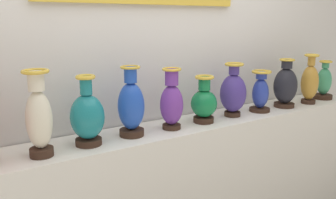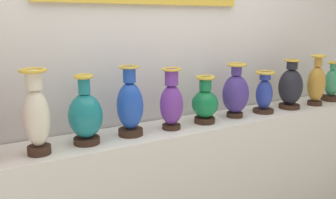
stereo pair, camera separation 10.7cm
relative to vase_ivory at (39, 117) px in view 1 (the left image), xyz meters
name	(u,v)px [view 1 (the left image)]	position (x,y,z in m)	size (l,w,h in m)	color
display_shelf	(168,194)	(0.81, 0.06, -0.68)	(3.65, 0.39, 0.94)	silver
back_wall	(147,40)	(0.81, 0.31, 0.34)	(5.53, 0.14, 2.95)	silver
vase_ivory	(39,117)	(0.00, 0.00, 0.00)	(0.13, 0.13, 0.45)	#382319
vase_teal	(87,117)	(0.26, 0.03, -0.04)	(0.19, 0.19, 0.39)	#382319
vase_sapphire	(131,106)	(0.54, 0.04, -0.03)	(0.16, 0.16, 0.42)	#382319
vase_violet	(172,102)	(0.82, 0.03, -0.03)	(0.15, 0.15, 0.39)	#382319
vase_emerald	(204,102)	(1.08, 0.03, -0.07)	(0.18, 0.18, 0.32)	#382319
vase_indigo	(233,92)	(1.36, 0.04, -0.03)	(0.19, 0.19, 0.39)	#382319
vase_cobalt	(260,92)	(1.63, 0.03, -0.06)	(0.15, 0.15, 0.31)	#382319
vase_onyx	(285,86)	(1.90, 0.02, -0.04)	(0.18, 0.18, 0.38)	#382319
vase_ochre	(310,82)	(2.16, -0.01, -0.03)	(0.14, 0.14, 0.41)	#382319
vase_jade	(324,83)	(2.43, 0.03, -0.07)	(0.16, 0.16, 0.34)	#382319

